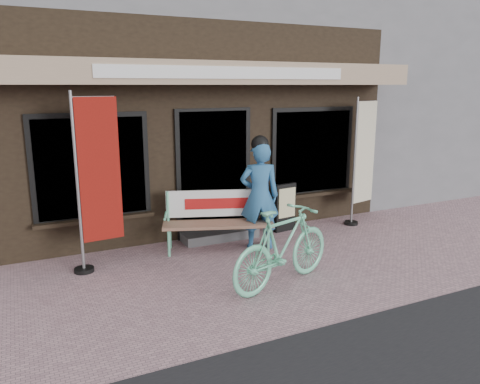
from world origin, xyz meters
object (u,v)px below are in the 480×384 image
nobori_red (96,180)px  menu_stand (285,207)px  person (260,194)px  bench (218,215)px  bicycle (283,247)px  nobori_cream (363,159)px

nobori_red → menu_stand: nobori_red is taller
person → nobori_red: size_ratio=0.72×
bench → menu_stand: 1.49m
bench → bicycle: bearing=-63.3°
nobori_red → bench: bearing=-4.1°
bench → nobori_cream: size_ratio=0.75×
nobori_cream → bicycle: bearing=-159.1°
bench → bicycle: bicycle is taller
bench → menu_stand: size_ratio=2.05×
menu_stand → bicycle: bearing=-130.1°
bicycle → nobori_red: size_ratio=0.70×
bench → person: bearing=-1.2°
bench → nobori_cream: (3.02, 0.19, 0.67)m
nobori_red → nobori_cream: size_ratio=1.06×
bench → menu_stand: bench is taller
bench → nobori_red: 1.98m
bicycle → nobori_red: (-2.04, 1.61, 0.76)m
person → bicycle: 1.53m
bench → nobori_red: nobori_red is taller
bench → person: size_ratio=0.98×
nobori_cream → bench: bearing=171.1°
person → nobori_red: nobori_red is taller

